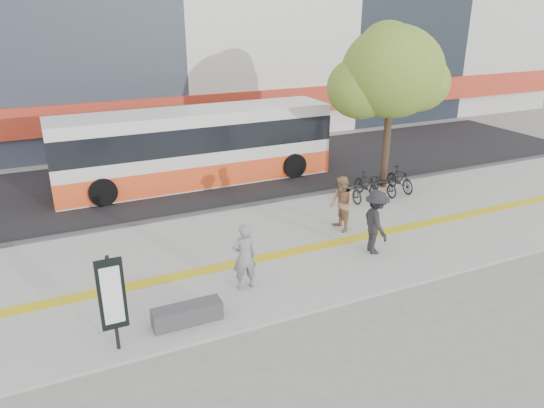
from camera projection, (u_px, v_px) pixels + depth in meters
name	position (u px, v px, depth m)	size (l,w,h in m)	color
ground	(269.00, 278.00, 13.77)	(120.00, 120.00, 0.00)	slate
sidewalk	(248.00, 254.00, 15.02)	(40.00, 7.00, 0.08)	gray
tactile_strip	(254.00, 260.00, 14.58)	(40.00, 0.45, 0.01)	gold
street	(180.00, 180.00, 21.37)	(40.00, 8.00, 0.06)	black
curb	(210.00, 212.00, 17.97)	(40.00, 0.25, 0.14)	#373739
bench	(187.00, 314.00, 11.63)	(1.60, 0.45, 0.45)	#373739
signboard	(112.00, 296.00, 10.36)	(0.55, 0.10, 2.20)	black
street_tree	(390.00, 74.00, 19.01)	(4.40, 3.80, 6.31)	#322416
bus	(196.00, 149.00, 20.66)	(11.18, 2.65, 2.98)	silver
bicycle_row	(375.00, 184.00, 19.40)	(2.85, 1.64, 0.95)	black
seated_woman	(244.00, 257.00, 12.85)	(0.65, 0.43, 1.78)	black
pedestrian_tan	(341.00, 204.00, 16.20)	(0.88, 0.68, 1.81)	#946A4C
pedestrian_dark	(376.00, 222.00, 14.73)	(1.23, 0.71, 1.91)	black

